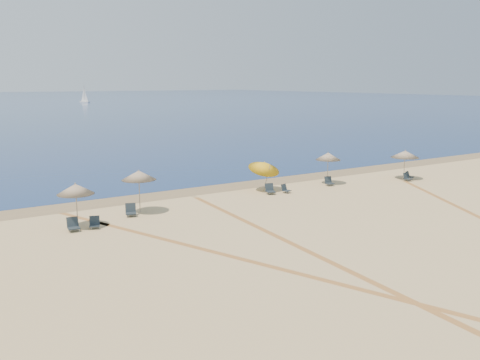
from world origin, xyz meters
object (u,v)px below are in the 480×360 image
(chair_5, at_px, (285,189))
(chair_6, at_px, (329,182))
(chair_1, at_px, (73,225))
(chair_7, at_px, (407,177))
(chair_4, at_px, (270,189))
(chair_8, at_px, (409,176))
(umbrella_5, at_px, (405,154))
(chair_3, at_px, (131,211))
(umbrella_1, at_px, (76,189))
(umbrella_4, at_px, (328,156))
(umbrella_2, at_px, (139,175))
(umbrella_3, at_px, (265,166))
(sailboat_0, at_px, (84,97))
(chair_2, at_px, (95,223))

(chair_5, distance_m, chair_6, 4.37)
(chair_1, height_order, chair_7, chair_1)
(chair_4, relative_size, chair_8, 1.19)
(umbrella_5, relative_size, chair_3, 2.76)
(umbrella_1, bearing_deg, chair_6, 3.91)
(umbrella_4, bearing_deg, chair_7, -21.77)
(chair_1, height_order, chair_5, chair_1)
(umbrella_2, relative_size, chair_3, 3.05)
(chair_5, bearing_deg, umbrella_1, 169.43)
(chair_3, distance_m, chair_7, 22.41)
(umbrella_5, xyz_separation_m, chair_7, (-0.42, -0.69, -1.74))
(chair_5, height_order, chair_7, chair_7)
(umbrella_3, height_order, chair_8, umbrella_3)
(chair_3, relative_size, chair_7, 1.36)
(chair_4, xyz_separation_m, chair_6, (5.50, 0.03, -0.02))
(chair_6, xyz_separation_m, chair_7, (6.51, -1.91, -0.02))
(chair_6, distance_m, chair_7, 6.79)
(chair_4, bearing_deg, chair_8, 8.74)
(umbrella_1, bearing_deg, chair_5, 3.89)
(umbrella_3, bearing_deg, umbrella_1, -170.33)
(umbrella_4, distance_m, chair_8, 7.48)
(chair_6, relative_size, sailboat_0, 0.11)
(umbrella_3, xyz_separation_m, chair_6, (5.22, -1.06, -1.51))
(umbrella_1, relative_size, umbrella_2, 0.94)
(umbrella_5, distance_m, chair_2, 25.39)
(umbrella_1, bearing_deg, chair_4, 5.35)
(umbrella_2, relative_size, umbrella_3, 1.06)
(umbrella_3, relative_size, chair_4, 2.95)
(chair_1, xyz_separation_m, chair_3, (3.64, 1.30, 0.01))
(umbrella_3, distance_m, chair_2, 13.59)
(umbrella_1, distance_m, chair_7, 25.71)
(chair_7, bearing_deg, umbrella_3, 168.95)
(umbrella_4, distance_m, chair_1, 20.06)
(umbrella_3, distance_m, sailboat_0, 169.95)
(umbrella_2, height_order, sailboat_0, sailboat_0)
(chair_1, xyz_separation_m, chair_6, (19.49, 1.84, -0.02))
(chair_8, bearing_deg, chair_3, 161.23)
(chair_3, bearing_deg, chair_1, -142.63)
(umbrella_2, height_order, umbrella_5, umbrella_2)
(umbrella_5, height_order, chair_1, umbrella_5)
(chair_4, distance_m, chair_5, 1.18)
(umbrella_5, height_order, chair_6, umbrella_5)
(chair_2, relative_size, chair_3, 0.88)
(chair_7, bearing_deg, chair_8, 34.42)
(chair_4, height_order, chair_6, chair_4)
(umbrella_1, distance_m, chair_1, 1.91)
(chair_3, xyz_separation_m, chair_6, (15.86, 0.54, -0.02))
(chair_5, xyz_separation_m, chair_6, (4.36, 0.31, 0.03))
(umbrella_4, distance_m, chair_3, 16.33)
(chair_4, distance_m, chair_6, 5.50)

